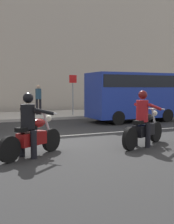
{
  "coord_description": "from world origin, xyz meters",
  "views": [
    {
      "loc": [
        -2.89,
        -8.52,
        1.67
      ],
      "look_at": [
        0.73,
        -0.52,
        0.94
      ],
      "focal_mm": 46.3,
      "sensor_mm": 36.0,
      "label": 1
    }
  ],
  "objects": [
    {
      "name": "lane_marking_stripe",
      "position": [
        -0.5,
        0.9,
        0.0
      ],
      "size": [
        18.0,
        0.14,
        0.01
      ],
      "primitive_type": "cube",
      "color": "silver",
      "rests_on": "ground_plane"
    },
    {
      "name": "motorcycle_with_rider_crimson",
      "position": [
        1.99,
        -1.69,
        0.65
      ],
      "size": [
        2.01,
        1.15,
        1.6
      ],
      "color": "black",
      "rests_on": "ground_plane"
    },
    {
      "name": "motorcycle_with_rider_black_leather",
      "position": [
        -1.27,
        -1.65,
        0.64
      ],
      "size": [
        1.79,
        1.18,
        1.56
      ],
      "color": "black",
      "rests_on": "ground_plane"
    },
    {
      "name": "street_sign_post",
      "position": [
        3.15,
        6.81,
        1.54
      ],
      "size": [
        0.44,
        0.08,
        2.29
      ],
      "color": "gray",
      "rests_on": "sidewalk_slab"
    },
    {
      "name": "ground_plane",
      "position": [
        0.0,
        0.0,
        0.0
      ],
      "size": [
        80.0,
        80.0,
        0.0
      ],
      "primitive_type": "plane",
      "color": "#252525"
    },
    {
      "name": "pedestrian_bystander",
      "position": [
        1.39,
        7.72,
        1.13
      ],
      "size": [
        0.34,
        0.34,
        1.7
      ],
      "color": "black",
      "rests_on": "sidewalk_slab"
    },
    {
      "name": "building_facade",
      "position": [
        0.0,
        11.4,
        4.91
      ],
      "size": [
        40.0,
        1.4,
        9.81
      ],
      "primitive_type": "cube",
      "color": "#A89E8E",
      "rests_on": "ground_plane"
    },
    {
      "name": "sidewalk_slab",
      "position": [
        0.0,
        8.0,
        0.07
      ],
      "size": [
        40.0,
        4.4,
        0.14
      ],
      "primitive_type": "cube",
      "color": "#A8A399",
      "rests_on": "ground_plane"
    },
    {
      "name": "parked_van_cobalt_blue",
      "position": [
        5.1,
        3.58,
        1.38
      ],
      "size": [
        4.48,
        1.96,
        2.38
      ],
      "color": "navy",
      "rests_on": "ground_plane"
    }
  ]
}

